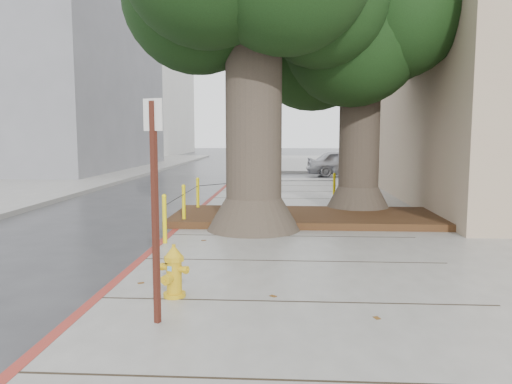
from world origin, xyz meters
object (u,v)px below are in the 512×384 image
(car_silver, at_px, (345,163))
(car_red, at_px, (508,166))
(signpost, at_px, (155,199))
(car_dark, at_px, (75,164))
(fire_hydrant, at_px, (174,271))

(car_silver, height_order, car_red, car_silver)
(signpost, xyz_separation_m, car_red, (12.73, 20.92, -0.97))
(car_silver, distance_m, car_dark, 14.85)
(fire_hydrant, xyz_separation_m, car_silver, (4.53, 20.34, 0.20))
(signpost, xyz_separation_m, car_silver, (4.52, 21.22, -0.85))
(signpost, relative_size, car_red, 0.71)
(car_silver, xyz_separation_m, car_red, (8.21, -0.29, -0.12))
(fire_hydrant, xyz_separation_m, car_dark, (-10.31, 20.93, 0.08))
(car_silver, bearing_deg, fire_hydrant, 164.72)
(fire_hydrant, relative_size, signpost, 0.28)
(car_silver, bearing_deg, car_dark, 85.01)
(fire_hydrant, bearing_deg, car_red, 79.61)
(car_dark, bearing_deg, signpost, -66.99)
(car_silver, distance_m, car_red, 8.21)
(fire_hydrant, xyz_separation_m, signpost, (0.01, -0.88, 1.05))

